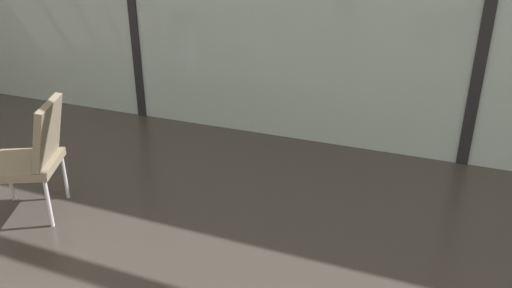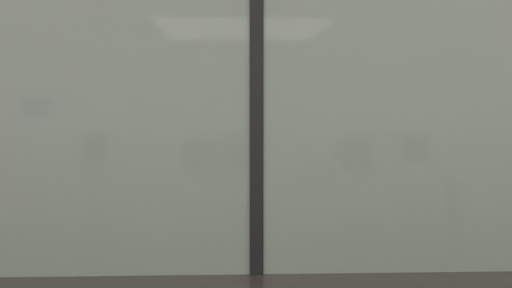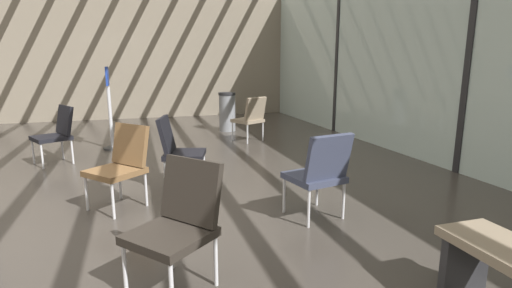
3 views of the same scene
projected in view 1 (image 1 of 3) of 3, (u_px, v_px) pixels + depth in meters
The scene contains 1 object.
lounge_chair_5 at pixel (33, 152), 3.49m from camera, with size 0.69×0.67×0.87m.
Camera 1 is at (-0.22, 0.69, 1.91)m, focal length 33.98 mm.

